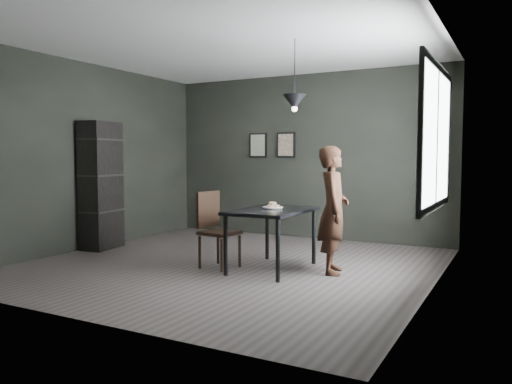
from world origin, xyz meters
The scene contains 13 objects.
ground centered at (0.00, 0.00, 0.00)m, with size 5.00×5.00×0.00m, color #342E2D.
back_wall centered at (0.00, 2.50, 1.40)m, with size 5.00×0.10×2.80m, color black.
ceiling centered at (0.00, 0.00, 2.80)m, with size 5.00×5.00×0.02m.
window_assembly centered at (2.47, 0.20, 1.60)m, with size 0.04×1.96×1.56m.
cafe_table centered at (0.60, 0.00, 0.67)m, with size 0.80×1.20×0.75m.
white_plate centered at (0.57, 0.08, 0.76)m, with size 0.23×0.23×0.01m, color white.
donut_pile centered at (0.57, 0.08, 0.79)m, with size 0.17×0.17×0.08m.
woman centered at (1.33, 0.18, 0.76)m, with size 0.56×0.37×1.52m, color black.
wood_chair centered at (-0.10, -0.21, 0.54)m, with size 0.46×0.46×0.96m.
shelf_unit centered at (-2.32, 0.07, 0.96)m, with size 0.36×0.64×1.92m, color black.
pendant_lamp centered at (0.85, 0.10, 2.05)m, with size 0.28×0.28×0.86m.
framed_print_left centered at (-0.90, 2.47, 1.60)m, with size 0.34×0.04×0.44m.
framed_print_right centered at (-0.35, 2.47, 1.60)m, with size 0.34×0.04×0.44m.
Camera 1 is at (3.30, -5.47, 1.39)m, focal length 35.00 mm.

